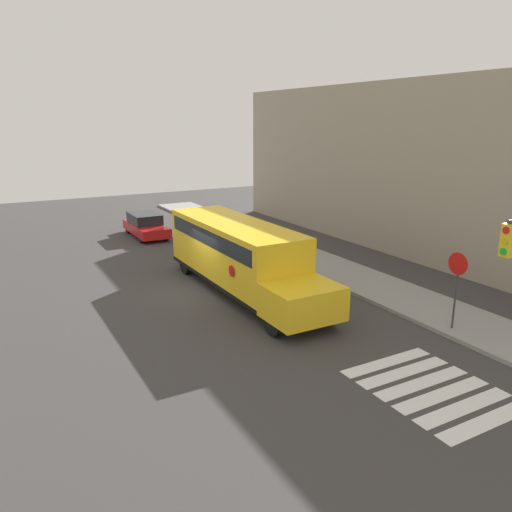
# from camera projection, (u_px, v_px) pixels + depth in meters

# --- Properties ---
(ground_plane) EXTENTS (60.00, 60.00, 0.00)m
(ground_plane) POSITION_uv_depth(u_px,v_px,m) (209.00, 290.00, 21.51)
(ground_plane) COLOR #3A3838
(sidewalk_strip) EXTENTS (44.00, 3.00, 0.15)m
(sidewalk_strip) POSITION_uv_depth(u_px,v_px,m) (330.00, 267.00, 24.54)
(sidewalk_strip) COLOR gray
(sidewalk_strip) RESTS_ON ground
(building_backdrop) EXTENTS (32.00, 4.00, 9.10)m
(building_backdrop) POSITION_uv_depth(u_px,v_px,m) (431.00, 170.00, 26.42)
(building_backdrop) COLOR #9E937F
(building_backdrop) RESTS_ON ground
(crosswalk_stripes) EXTENTS (4.00, 3.20, 0.01)m
(crosswalk_stripes) POSITION_uv_depth(u_px,v_px,m) (432.00, 388.00, 13.60)
(crosswalk_stripes) COLOR white
(crosswalk_stripes) RESTS_ON ground
(school_bus) EXTENTS (10.40, 2.57, 2.93)m
(school_bus) POSITION_uv_depth(u_px,v_px,m) (239.00, 253.00, 20.99)
(school_bus) COLOR yellow
(school_bus) RESTS_ON ground
(parked_car) EXTENTS (4.52, 1.77, 1.43)m
(parked_car) POSITION_uv_depth(u_px,v_px,m) (146.00, 225.00, 31.34)
(parked_car) COLOR red
(parked_car) RESTS_ON ground
(stop_sign) EXTENTS (0.77, 0.10, 2.85)m
(stop_sign) POSITION_uv_depth(u_px,v_px,m) (457.00, 279.00, 16.74)
(stop_sign) COLOR #38383A
(stop_sign) RESTS_ON ground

